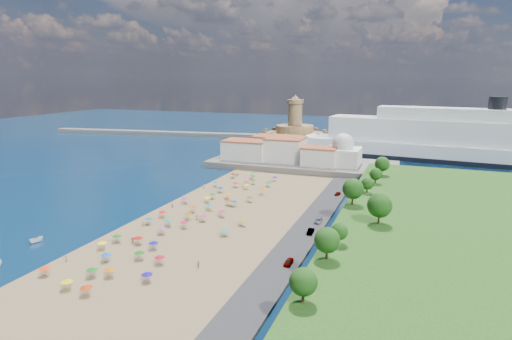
% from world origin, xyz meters
% --- Properties ---
extents(ground, '(700.00, 700.00, 0.00)m').
position_xyz_m(ground, '(0.00, 0.00, 0.00)').
color(ground, '#071938').
rests_on(ground, ground).
extents(terrace, '(90.00, 36.00, 3.00)m').
position_xyz_m(terrace, '(10.00, 73.00, 1.50)').
color(terrace, '#59544C').
rests_on(terrace, ground).
extents(jetty, '(18.00, 70.00, 2.40)m').
position_xyz_m(jetty, '(-12.00, 108.00, 1.20)').
color(jetty, '#59544C').
rests_on(jetty, ground).
extents(breakwater, '(199.03, 34.77, 2.60)m').
position_xyz_m(breakwater, '(-110.00, 153.00, 1.30)').
color(breakwater, '#59544C').
rests_on(breakwater, ground).
extents(waterfront_buildings, '(57.00, 29.00, 11.00)m').
position_xyz_m(waterfront_buildings, '(-3.05, 73.64, 7.88)').
color(waterfront_buildings, silver).
rests_on(waterfront_buildings, terrace).
extents(domed_building, '(16.00, 16.00, 15.00)m').
position_xyz_m(domed_building, '(30.00, 71.00, 8.97)').
color(domed_building, silver).
rests_on(domed_building, terrace).
extents(fortress, '(40.00, 40.00, 32.40)m').
position_xyz_m(fortress, '(-12.00, 138.00, 6.68)').
color(fortress, '#A28051').
rests_on(fortress, ground).
extents(cruise_ship, '(157.24, 36.14, 34.07)m').
position_xyz_m(cruise_ship, '(77.56, 115.61, 10.09)').
color(cruise_ship, black).
rests_on(cruise_ship, ground).
extents(beach_parasols, '(31.40, 114.03, 2.20)m').
position_xyz_m(beach_parasols, '(-1.99, -9.99, 2.15)').
color(beach_parasols, gray).
rests_on(beach_parasols, beach).
extents(beachgoers, '(32.66, 97.94, 1.88)m').
position_xyz_m(beachgoers, '(-6.90, -7.72, 1.13)').
color(beachgoers, tan).
rests_on(beachgoers, beach).
extents(moored_boats, '(7.77, 19.17, 1.70)m').
position_xyz_m(moored_boats, '(-29.22, -56.41, 0.80)').
color(moored_boats, white).
rests_on(moored_boats, ground).
extents(parked_cars, '(1.96, 67.69, 1.35)m').
position_xyz_m(parked_cars, '(36.00, -10.44, 1.36)').
color(parked_cars, gray).
rests_on(parked_cars, promenade).
extents(hillside_trees, '(15.41, 109.84, 8.25)m').
position_xyz_m(hillside_trees, '(48.61, -8.52, 10.36)').
color(hillside_trees, '#382314').
rests_on(hillside_trees, hillside).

